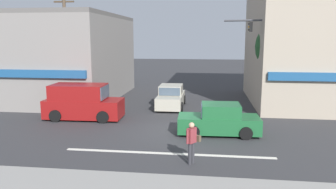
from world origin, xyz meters
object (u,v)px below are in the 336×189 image
Objects in this scene: street_tree at (285,47)px; sedan_approaching_near at (171,97)px; sedan_crossing_rightbound at (219,121)px; utility_pole_near_left at (66,51)px; pedestrian_foreground_with_bag at (192,140)px; van_waiting_far at (82,103)px; traffic_light_mast at (286,49)px.

street_tree is 8.38m from sedan_approaching_near.
street_tree is at bearing 54.84° from sedan_crossing_rightbound.
utility_pole_near_left is 1.87× the size of sedan_approaching_near.
sedan_approaching_near and sedan_crossing_rightbound have the same top height.
sedan_approaching_near is at bearing 101.10° from pedestrian_foreground_with_bag.
van_waiting_far is 9.49m from pedestrian_foreground_with_bag.
pedestrian_foreground_with_bag reaches higher than sedan_crossing_rightbound.
traffic_light_mast is 7.16m from sedan_crossing_rightbound.
pedestrian_foreground_with_bag is at bearing -78.90° from sedan_approaching_near.
street_tree is 12.22m from pedestrian_foreground_with_bag.
utility_pole_near_left is 1.84× the size of sedan_crossing_rightbound.
street_tree reaches higher than sedan_crossing_rightbound.
sedan_crossing_rightbound is at bearing -62.95° from sedan_approaching_near.
traffic_light_mast is 8.25m from sedan_approaching_near.
sedan_approaching_near is at bearing 179.33° from street_tree.
van_waiting_far is at bearing 164.61° from sedan_crossing_rightbound.
street_tree is 14.77m from utility_pole_near_left.
street_tree reaches higher than traffic_light_mast.
sedan_approaching_near is (-7.57, 0.09, -3.58)m from street_tree.
sedan_approaching_near is 10.67m from pedestrian_foreground_with_bag.
van_waiting_far reaches higher than pedestrian_foreground_with_bag.
sedan_crossing_rightbound is at bearing -125.16° from street_tree.
street_tree is 1.49m from traffic_light_mast.
traffic_light_mast is at bearing -99.76° from street_tree.
utility_pole_near_left is at bearing 177.64° from traffic_light_mast.
street_tree reaches higher than pedestrian_foreground_with_bag.
sedan_crossing_rightbound is (3.21, -6.28, 0.00)m from sedan_approaching_near.
traffic_light_mast is 10.84m from pedestrian_foreground_with_bag.
street_tree is at bearing 80.24° from traffic_light_mast.
sedan_crossing_rightbound is at bearing -15.39° from van_waiting_far.
utility_pole_near_left is at bearing 126.01° from van_waiting_far.
van_waiting_far is (-12.24, -2.49, -3.17)m from traffic_light_mast.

